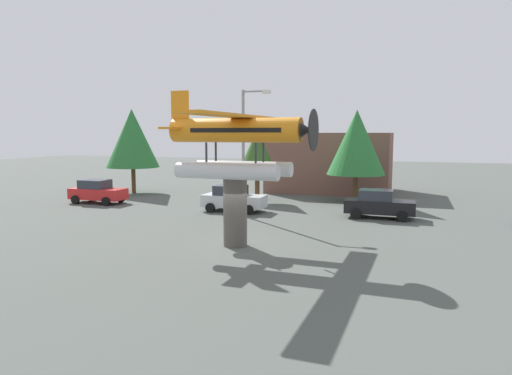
# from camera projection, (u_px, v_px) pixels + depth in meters

# --- Properties ---
(ground_plane) EXTENTS (140.00, 140.00, 0.00)m
(ground_plane) POSITION_uv_depth(u_px,v_px,m) (235.00, 246.00, 21.63)
(ground_plane) COLOR #4C514C
(display_pedestal) EXTENTS (1.10, 1.10, 3.21)m
(display_pedestal) POSITION_uv_depth(u_px,v_px,m) (235.00, 212.00, 21.44)
(display_pedestal) COLOR #4C4742
(display_pedestal) RESTS_ON ground
(floatplane_monument) EXTENTS (6.95, 10.43, 4.00)m
(floatplane_monument) POSITION_uv_depth(u_px,v_px,m) (237.00, 141.00, 21.01)
(floatplane_monument) COLOR silver
(floatplane_monument) RESTS_ON display_pedestal
(car_near_red) EXTENTS (4.20, 2.02, 1.76)m
(car_near_red) POSITION_uv_depth(u_px,v_px,m) (97.00, 191.00, 34.68)
(car_near_red) COLOR red
(car_near_red) RESTS_ON ground
(car_mid_silver) EXTENTS (4.20, 2.02, 1.76)m
(car_mid_silver) POSITION_uv_depth(u_px,v_px,m) (233.00, 198.00, 31.01)
(car_mid_silver) COLOR silver
(car_mid_silver) RESTS_ON ground
(car_far_black) EXTENTS (4.20, 2.02, 1.76)m
(car_far_black) POSITION_uv_depth(u_px,v_px,m) (379.00, 204.00, 28.59)
(car_far_black) COLOR black
(car_far_black) RESTS_ON ground
(streetlight_primary) EXTENTS (1.84, 0.28, 7.86)m
(streetlight_primary) POSITION_uv_depth(u_px,v_px,m) (246.00, 144.00, 28.66)
(streetlight_primary) COLOR gray
(streetlight_primary) RESTS_ON ground
(storefront_building) EXTENTS (10.50, 7.13, 5.25)m
(storefront_building) POSITION_uv_depth(u_px,v_px,m) (331.00, 162.00, 41.80)
(storefront_building) COLOR brown
(storefront_building) RESTS_ON ground
(tree_west) EXTENTS (4.54, 4.54, 7.30)m
(tree_west) POSITION_uv_depth(u_px,v_px,m) (132.00, 138.00, 40.11)
(tree_west) COLOR brown
(tree_west) RESTS_ON ground
(tree_east) EXTENTS (2.84, 2.84, 5.57)m
(tree_east) POSITION_uv_depth(u_px,v_px,m) (257.00, 150.00, 35.00)
(tree_east) COLOR brown
(tree_east) RESTS_ON ground
(tree_center_back) EXTENTS (4.32, 4.32, 6.95)m
(tree_center_back) POSITION_uv_depth(u_px,v_px,m) (356.00, 142.00, 34.29)
(tree_center_back) COLOR brown
(tree_center_back) RESTS_ON ground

